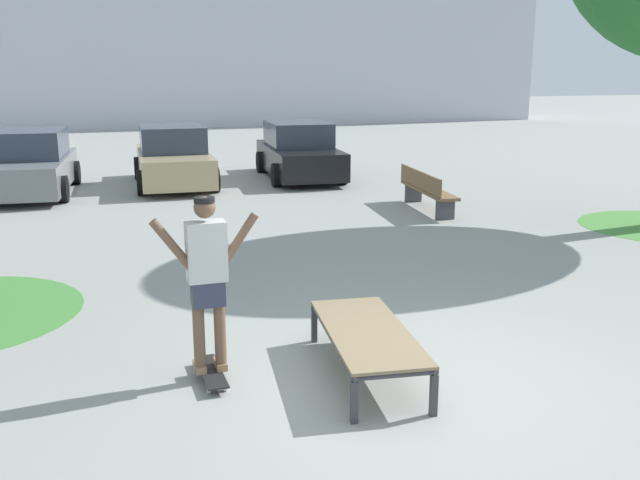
# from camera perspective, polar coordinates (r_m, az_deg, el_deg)

# --- Properties ---
(ground_plane) EXTENTS (120.00, 120.00, 0.00)m
(ground_plane) POSITION_cam_1_polar(r_m,az_deg,el_deg) (6.79, 7.32, -11.68)
(ground_plane) COLOR #999993
(building_facade) EXTENTS (39.02, 4.00, 10.02)m
(building_facade) POSITION_cam_1_polar(r_m,az_deg,el_deg) (37.95, -11.20, 16.74)
(building_facade) COLOR silver
(building_facade) RESTS_ON ground
(skate_box) EXTENTS (0.98, 1.98, 0.46)m
(skate_box) POSITION_cam_1_polar(r_m,az_deg,el_deg) (6.82, 3.86, -7.67)
(skate_box) COLOR #38383D
(skate_box) RESTS_ON ground
(skateboard) EXTENTS (0.22, 0.80, 0.09)m
(skateboard) POSITION_cam_1_polar(r_m,az_deg,el_deg) (6.90, -8.86, -10.59)
(skateboard) COLOR black
(skateboard) RESTS_ON ground
(skater) EXTENTS (1.00, 0.29, 1.69)m
(skater) POSITION_cam_1_polar(r_m,az_deg,el_deg) (6.56, -9.18, -2.63)
(skater) COLOR brown
(skater) RESTS_ON skateboard
(car_grey) EXTENTS (2.17, 4.32, 1.50)m
(car_grey) POSITION_cam_1_polar(r_m,az_deg,el_deg) (17.96, -22.52, 5.67)
(car_grey) COLOR slate
(car_grey) RESTS_ON ground
(car_tan) EXTENTS (2.03, 4.26, 1.50)m
(car_tan) POSITION_cam_1_polar(r_m,az_deg,el_deg) (18.28, -11.85, 6.55)
(car_tan) COLOR tan
(car_tan) RESTS_ON ground
(car_black) EXTENTS (2.15, 4.31, 1.50)m
(car_black) POSITION_cam_1_polar(r_m,az_deg,el_deg) (19.08, -1.73, 7.13)
(car_black) COLOR black
(car_black) RESTS_ON ground
(park_bench) EXTENTS (0.69, 2.43, 0.83)m
(park_bench) POSITION_cam_1_polar(r_m,az_deg,el_deg) (14.83, 8.63, 4.11)
(park_bench) COLOR brown
(park_bench) RESTS_ON ground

